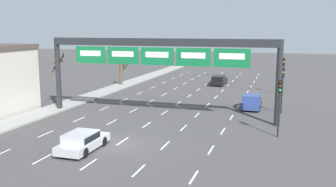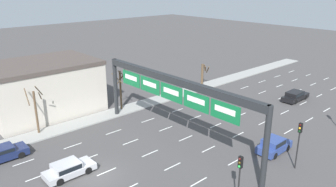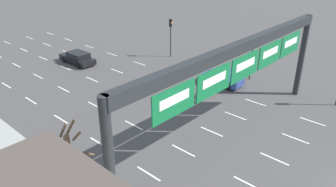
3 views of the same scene
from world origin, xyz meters
TOP-DOWN VIEW (x-y plane):
  - lane_dashes at (0.00, 13.50)m, footprint 13.32×67.00m
  - sign_gantry at (0.00, 9.12)m, footprint 21.90×0.70m
  - car_black at (1.86, 31.26)m, footprint 1.86×4.89m
  - car_blue at (8.02, 15.35)m, footprint 1.85×3.93m
  - traffic_light_mid_block at (10.97, 25.00)m, footprint 0.30×0.35m
  - traffic_light_far_end at (10.98, 14.11)m, footprint 0.30×0.35m
  - tree_bare_second at (-11.78, 10.66)m, footprint 2.13×2.14m

SIDE VIEW (x-z plane):
  - lane_dashes at x=0.00m, z-range 0.00..0.01m
  - car_black at x=1.86m, z-range 0.05..1.42m
  - car_blue at x=8.02m, z-range 0.04..1.56m
  - traffic_light_far_end at x=10.98m, z-range 0.97..5.48m
  - tree_bare_second at x=-11.78m, z-range 0.44..6.04m
  - traffic_light_mid_block at x=10.97m, z-range 0.99..5.59m
  - sign_gantry at x=0.00m, z-range 2.31..9.63m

